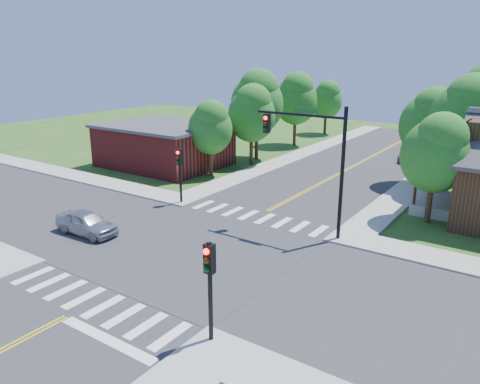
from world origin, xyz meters
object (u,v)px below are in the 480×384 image
Objects in this scene: signal_pole_nw at (180,165)px; car_silver at (87,223)px; signal_pole_se at (209,274)px; signal_mast_ne at (313,149)px; car_dgrey at (410,155)px.

car_silver is at bearing -95.70° from signal_pole_nw.
signal_pole_se is at bearing -45.00° from signal_pole_nw.
signal_pole_se is 1.00× the size of signal_pole_nw.
signal_mast_ne is at bearing 98.56° from signal_pole_se.
signal_pole_nw is 0.82× the size of car_dgrey.
car_silver reaches higher than car_dgrey.
signal_pole_se reaches higher than car_silver.
signal_mast_ne reaches higher than car_silver.
signal_pole_se is 32.93m from car_dgrey.
car_dgrey is at bearing 67.16° from signal_pole_nw.
signal_mast_ne reaches higher than signal_pole_nw.
signal_pole_se is 15.84m from signal_pole_nw.
signal_pole_se is at bearing -81.44° from signal_mast_ne.
car_dgrey is at bearing 91.10° from signal_mast_ne.
signal_pole_nw is 0.96× the size of car_silver.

